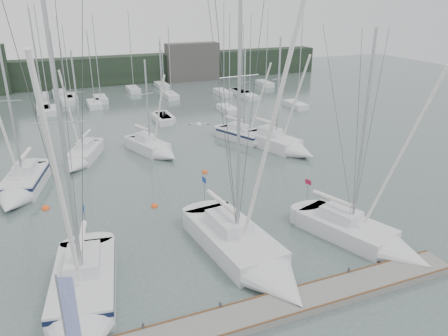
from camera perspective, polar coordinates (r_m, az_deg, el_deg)
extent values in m
plane|color=#4C5D5A|center=(27.35, 0.26, -12.38)|extent=(160.00, 160.00, 0.00)
cube|color=slate|center=(23.62, 5.18, -18.20)|extent=(24.00, 2.00, 0.40)
cube|color=black|center=(84.37, -16.53, 12.00)|extent=(90.00, 4.00, 5.00)
cube|color=#44413E|center=(86.05, -4.16, 13.66)|extent=(10.00, 3.00, 7.00)
cube|color=silver|center=(71.58, -19.79, 8.28)|extent=(1.80, 4.50, 0.90)
cylinder|color=#A8AAB0|center=(70.04, -20.42, 13.23)|extent=(0.12, 0.12, 11.77)
cube|color=silver|center=(75.54, -22.62, 8.54)|extent=(1.80, 4.50, 0.90)
cylinder|color=#A8AAB0|center=(74.00, -23.38, 13.57)|extent=(0.12, 0.12, 12.68)
cube|color=silver|center=(79.99, -8.14, 10.61)|extent=(1.80, 4.50, 0.90)
cylinder|color=#A8AAB0|center=(78.79, -8.22, 13.77)|extent=(0.12, 0.12, 8.12)
cube|color=silver|center=(71.39, -7.01, 9.35)|extent=(1.80, 4.50, 0.90)
cylinder|color=#A8AAB0|center=(69.96, -7.11, 13.70)|extent=(0.12, 0.12, 10.16)
cube|color=silver|center=(73.15, 2.07, 9.79)|extent=(1.80, 4.50, 0.90)
cylinder|color=#A8AAB0|center=(71.60, 2.32, 15.14)|extent=(0.12, 0.12, 12.94)
cube|color=silver|center=(77.03, -11.77, 9.96)|extent=(1.80, 4.50, 0.90)
cylinder|color=#A8AAB0|center=(75.53, -12.09, 14.81)|extent=(0.12, 0.12, 12.34)
cube|color=silver|center=(67.46, -22.49, 7.16)|extent=(1.80, 4.50, 0.90)
cylinder|color=#A8AAB0|center=(65.74, -23.39, 13.14)|extent=(0.12, 0.12, 13.53)
cube|color=silver|center=(61.94, 0.51, 7.63)|extent=(1.80, 4.50, 0.90)
cylinder|color=#A8AAB0|center=(60.22, 0.73, 13.68)|extent=(0.12, 0.12, 12.41)
cube|color=silver|center=(81.22, 5.30, 10.90)|extent=(1.80, 4.50, 0.90)
cylinder|color=#A8AAB0|center=(79.82, 5.64, 15.57)|extent=(0.12, 0.12, 12.52)
cube|color=silver|center=(65.89, -21.81, 6.94)|extent=(1.80, 4.50, 0.90)
cylinder|color=#A8AAB0|center=(64.14, -22.71, 13.12)|extent=(0.12, 0.12, 13.64)
cube|color=silver|center=(73.07, -0.17, 9.79)|extent=(1.80, 4.50, 0.90)
cylinder|color=#A8AAB0|center=(71.48, -0.02, 15.42)|extent=(0.12, 0.12, 13.63)
cube|color=silver|center=(58.27, -7.77, 6.53)|extent=(1.80, 4.50, 0.90)
cylinder|color=#A8AAB0|center=(56.79, -7.87, 10.87)|extent=(0.12, 0.12, 8.24)
cube|color=silver|center=(70.61, 3.17, 9.34)|extent=(1.80, 4.50, 0.90)
cylinder|color=#A8AAB0|center=(69.09, 3.46, 14.50)|extent=(0.12, 0.12, 12.02)
cube|color=silver|center=(73.66, -19.33, 8.68)|extent=(1.80, 4.50, 0.90)
cylinder|color=#A8AAB0|center=(72.23, -19.87, 12.98)|extent=(0.12, 0.12, 10.43)
cube|color=silver|center=(73.05, 2.24, 9.77)|extent=(1.80, 4.50, 0.90)
cylinder|color=#A8AAB0|center=(71.65, 2.48, 14.14)|extent=(0.12, 0.12, 10.46)
cube|color=silver|center=(57.50, -8.06, 6.31)|extent=(1.80, 4.50, 0.90)
cylinder|color=#A8AAB0|center=(55.90, -8.21, 11.29)|extent=(0.12, 0.12, 9.41)
cube|color=silver|center=(67.74, -16.56, 7.96)|extent=(1.80, 4.50, 0.90)
cylinder|color=#A8AAB0|center=(66.25, -17.02, 12.46)|extent=(0.12, 0.12, 10.05)
cube|color=silver|center=(70.92, -15.83, 8.62)|extent=(1.80, 4.50, 0.90)
cylinder|color=#A8AAB0|center=(69.36, -16.33, 13.73)|extent=(0.12, 0.12, 12.01)
cube|color=silver|center=(65.33, 9.33, 8.09)|extent=(1.80, 4.50, 0.90)
cylinder|color=#A8AAB0|center=(63.67, 9.96, 14.11)|extent=(0.12, 0.12, 13.09)
cube|color=silver|center=(77.10, -20.78, 9.03)|extent=(1.80, 4.50, 0.90)
cylinder|color=#A8AAB0|center=(75.76, -21.29, 12.81)|extent=(0.12, 0.12, 9.57)
cube|color=silver|center=(25.92, -17.70, -14.35)|extent=(4.35, 7.38, 1.68)
cube|color=silver|center=(25.71, -17.93, -11.40)|extent=(2.22, 3.03, 0.78)
cylinder|color=#A8AAB0|center=(21.91, -20.11, 2.02)|extent=(0.20, 0.20, 14.18)
cylinder|color=white|center=(25.91, -18.06, -8.54)|extent=(0.87, 3.40, 0.31)
cube|color=#0E1734|center=(25.61, -17.85, -13.34)|extent=(4.38, 7.41, 0.28)
cube|color=#1B3B96|center=(27.66, -17.87, -5.08)|extent=(0.12, 0.60, 0.40)
cube|color=silver|center=(28.58, 1.16, -9.58)|extent=(4.29, 8.16, 1.63)
cone|color=silver|center=(24.71, 7.81, -15.41)|extent=(3.82, 3.71, 3.49)
cube|color=silver|center=(28.40, 0.64, -7.01)|extent=(2.24, 3.32, 0.76)
cylinder|color=#A8AAB0|center=(24.66, 1.97, 8.11)|extent=(0.20, 0.20, 16.47)
cylinder|color=white|center=(28.75, -0.35, -4.44)|extent=(0.71, 3.84, 0.31)
cube|color=#1B3B96|center=(30.58, -2.62, -1.57)|extent=(0.08, 0.59, 0.39)
cube|color=silver|center=(31.07, 15.58, -7.83)|extent=(4.88, 6.98, 1.46)
cone|color=silver|center=(29.33, 23.11, -10.76)|extent=(3.66, 3.55, 2.92)
cube|color=silver|center=(30.80, 15.02, -5.79)|extent=(2.37, 2.94, 0.68)
cylinder|color=#A8AAB0|center=(28.19, 17.75, 4.31)|extent=(0.17, 0.17, 12.47)
cylinder|color=white|center=(30.80, 13.97, -3.86)|extent=(1.30, 3.02, 0.27)
cube|color=maroon|center=(31.67, 10.94, -1.81)|extent=(0.19, 0.50, 0.35)
cube|color=silver|center=(40.67, -24.47, -1.78)|extent=(4.13, 6.35, 1.66)
cone|color=silver|center=(37.03, -26.13, -4.31)|extent=(3.30, 3.11, 2.76)
cube|color=silver|center=(40.74, -24.53, 0.10)|extent=(2.05, 2.64, 0.77)
cylinder|color=#A8AAB0|center=(38.48, -26.03, 6.36)|extent=(0.20, 0.20, 10.56)
cylinder|color=white|center=(40.98, -24.53, 1.70)|extent=(1.01, 2.84, 0.31)
cube|color=#0E1734|center=(40.47, -24.59, -1.06)|extent=(4.15, 6.37, 0.28)
cube|color=silver|center=(46.09, -17.70, 1.71)|extent=(4.21, 5.82, 1.38)
cone|color=silver|center=(42.72, -19.21, -0.04)|extent=(3.01, 3.01, 2.30)
cube|color=silver|center=(46.19, -17.67, 3.08)|extent=(2.00, 2.46, 0.64)
cylinder|color=#A8AAB0|center=(44.28, -18.64, 8.19)|extent=(0.17, 0.17, 9.53)
cylinder|color=white|center=(46.50, -17.56, 4.29)|extent=(1.26, 2.51, 0.26)
cube|color=silver|center=(46.53, -9.85, 2.66)|extent=(3.97, 5.56, 1.47)
cone|color=silver|center=(43.70, -7.22, 1.55)|extent=(2.96, 2.85, 2.35)
cube|color=silver|center=(46.59, -10.26, 4.05)|extent=(1.92, 2.35, 0.69)
cylinder|color=#A8AAB0|center=(44.91, -9.99, 8.48)|extent=(0.18, 0.18, 8.35)
cylinder|color=white|center=(46.77, -10.69, 5.22)|extent=(1.12, 2.41, 0.27)
cube|color=silver|center=(49.75, 2.25, 4.18)|extent=(4.47, 6.11, 1.40)
cone|color=silver|center=(47.31, 5.87, 3.16)|extent=(3.19, 3.17, 2.43)
cube|color=silver|center=(49.75, 1.86, 5.42)|extent=(2.12, 2.59, 0.65)
cylinder|color=#A8AAB0|center=(48.18, 2.70, 10.03)|extent=(0.17, 0.17, 9.06)
cylinder|color=white|center=(49.95, 1.31, 6.50)|extent=(1.34, 2.62, 0.26)
cube|color=#0E1734|center=(49.61, 2.25, 4.70)|extent=(4.49, 6.14, 0.23)
cube|color=silver|center=(47.36, 6.41, 3.25)|extent=(4.40, 6.65, 1.65)
cone|color=silver|center=(44.59, 10.40, 1.85)|extent=(3.38, 3.30, 2.74)
cube|color=silver|center=(47.36, 6.00, 4.80)|extent=(2.15, 2.78, 0.77)
cylinder|color=#A8AAB0|center=(45.56, 7.12, 10.22)|extent=(0.20, 0.20, 10.24)
cylinder|color=white|center=(47.55, 5.47, 6.12)|extent=(1.16, 2.95, 0.31)
sphere|color=#F95116|center=(34.50, -9.06, -5.00)|extent=(0.53, 0.53, 0.53)
sphere|color=#F95116|center=(40.52, -2.52, -0.60)|extent=(0.54, 0.54, 0.54)
sphere|color=#F95116|center=(36.42, -22.26, -4.96)|extent=(0.59, 0.59, 0.59)
cylinder|color=#A8AAB0|center=(20.21, -20.24, -18.36)|extent=(0.09, 0.09, 4.68)
cube|color=#1C31B2|center=(19.68, -19.48, -16.96)|extent=(0.59, 0.27, 3.12)
ellipsoid|color=white|center=(25.52, -3.29, 5.75)|extent=(0.38, 0.52, 0.21)
cube|color=#999BA1|center=(25.53, -3.96, 5.78)|extent=(0.49, 0.31, 0.12)
cube|color=#999BA1|center=(25.51, -2.62, 5.80)|extent=(0.49, 0.31, 0.12)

